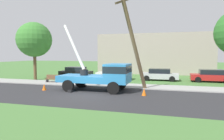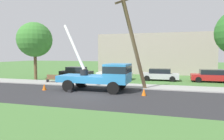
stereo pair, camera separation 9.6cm
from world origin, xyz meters
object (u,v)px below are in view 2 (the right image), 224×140
at_px(parked_sedan_black, 76,72).
at_px(parked_sedan_white, 115,74).
at_px(leaning_utility_pole, 133,40).
at_px(roadside_tree_far, 35,40).
at_px(parked_sedan_red, 211,76).
at_px(traffic_cone_ahead, 144,92).
at_px(park_bench, 53,79).
at_px(utility_truck, 103,75).
at_px(traffic_cone_behind, 44,87).
at_px(parked_sedan_silver, 160,75).

bearing_deg(parked_sedan_black, parked_sedan_white, -6.34).
distance_m(leaning_utility_pole, roadside_tree_far, 13.61).
bearing_deg(parked_sedan_white, parked_sedan_black, 173.66).
distance_m(parked_sedan_red, roadside_tree_far, 21.21).
bearing_deg(parked_sedan_red, traffic_cone_ahead, -123.05).
xyz_separation_m(park_bench, roadside_tree_far, (-3.52, 1.83, 4.44)).
bearing_deg(roadside_tree_far, utility_truck, -25.13).
xyz_separation_m(traffic_cone_ahead, traffic_cone_behind, (-8.73, -0.03, 0.00)).
xyz_separation_m(utility_truck, parked_sedan_silver, (4.32, 8.59, -0.70)).
bearing_deg(parked_sedan_silver, parked_sedan_black, 178.68).
bearing_deg(utility_truck, leaning_utility_pole, 11.62).
distance_m(parked_sedan_white, park_bench, 7.66).
xyz_separation_m(traffic_cone_behind, park_bench, (-1.80, 4.18, 0.18)).
xyz_separation_m(utility_truck, parked_sedan_white, (-1.25, 8.22, -0.70)).
bearing_deg(park_bench, parked_sedan_white, 42.58).
bearing_deg(parked_sedan_black, utility_truck, -52.24).
bearing_deg(traffic_cone_behind, traffic_cone_ahead, 0.22).
distance_m(parked_sedan_silver, roadside_tree_far, 15.75).
bearing_deg(parked_sedan_black, park_bench, -90.30).
bearing_deg(park_bench, traffic_cone_behind, -66.69).
distance_m(utility_truck, roadside_tree_far, 12.01).
bearing_deg(parked_sedan_silver, traffic_cone_behind, -134.06).
distance_m(traffic_cone_behind, parked_sedan_white, 10.12).
bearing_deg(roadside_tree_far, parked_sedan_white, 20.07).
xyz_separation_m(traffic_cone_ahead, parked_sedan_red, (6.39, 9.82, 0.43)).
xyz_separation_m(utility_truck, parked_sedan_red, (10.03, 8.72, -0.70)).
xyz_separation_m(parked_sedan_silver, parked_sedan_red, (5.71, 0.13, 0.00)).
distance_m(utility_truck, park_bench, 7.59).
relative_size(traffic_cone_behind, roadside_tree_far, 0.08).
bearing_deg(utility_truck, parked_sedan_red, 41.01).
distance_m(parked_sedan_red, park_bench, 17.84).
bearing_deg(parked_sedan_silver, parked_sedan_white, -176.24).
bearing_deg(utility_truck, park_bench, 156.14).
xyz_separation_m(utility_truck, park_bench, (-6.88, 3.04, -0.95)).
height_order(parked_sedan_white, parked_sedan_red, same).
relative_size(traffic_cone_behind, park_bench, 0.35).
xyz_separation_m(traffic_cone_ahead, park_bench, (-10.52, 4.14, 0.18)).
distance_m(utility_truck, parked_sedan_silver, 9.64).
bearing_deg(parked_sedan_silver, parked_sedan_red, 1.32).
xyz_separation_m(parked_sedan_white, parked_sedan_red, (11.28, 0.50, 0.00)).
height_order(traffic_cone_ahead, park_bench, park_bench).
bearing_deg(utility_truck, traffic_cone_behind, -167.47).
xyz_separation_m(leaning_utility_pole, park_bench, (-9.36, 2.54, -3.87)).
height_order(parked_sedan_silver, roadside_tree_far, roadside_tree_far).
xyz_separation_m(parked_sedan_white, parked_sedan_silver, (5.57, 0.37, 0.00)).
relative_size(traffic_cone_ahead, parked_sedan_silver, 0.13).
bearing_deg(parked_sedan_white, utility_truck, -81.37).
xyz_separation_m(parked_sedan_black, roadside_tree_far, (-3.55, -3.97, 4.19)).
bearing_deg(utility_truck, traffic_cone_ahead, -16.76).
distance_m(parked_sedan_black, parked_sedan_red, 16.88).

